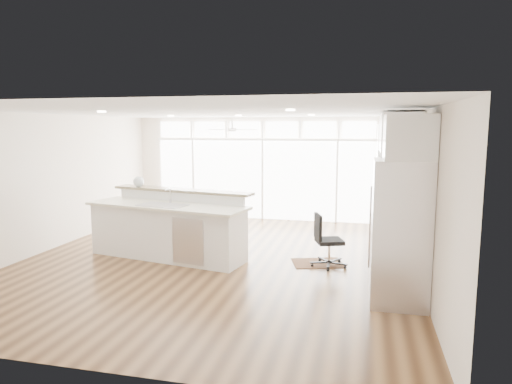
# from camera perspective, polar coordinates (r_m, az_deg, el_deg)

# --- Properties ---
(floor) EXTENTS (7.00, 8.00, 0.02)m
(floor) POSITION_cam_1_polar(r_m,az_deg,el_deg) (8.57, -4.91, -8.51)
(floor) COLOR #442A15
(floor) RESTS_ON ground
(ceiling) EXTENTS (7.00, 8.00, 0.02)m
(ceiling) POSITION_cam_1_polar(r_m,az_deg,el_deg) (8.22, -5.14, 9.91)
(ceiling) COLOR white
(ceiling) RESTS_ON wall_back
(wall_back) EXTENTS (7.00, 0.04, 2.70)m
(wall_back) POSITION_cam_1_polar(r_m,az_deg,el_deg) (12.13, 0.92, 2.95)
(wall_back) COLOR white
(wall_back) RESTS_ON floor
(wall_front) EXTENTS (7.00, 0.04, 2.70)m
(wall_front) POSITION_cam_1_polar(r_m,az_deg,el_deg) (4.72, -20.49, -5.67)
(wall_front) COLOR white
(wall_front) RESTS_ON floor
(wall_left) EXTENTS (0.04, 8.00, 2.70)m
(wall_left) POSITION_cam_1_polar(r_m,az_deg,el_deg) (9.95, -24.53, 1.10)
(wall_left) COLOR white
(wall_left) RESTS_ON floor
(wall_right) EXTENTS (0.04, 8.00, 2.70)m
(wall_right) POSITION_cam_1_polar(r_m,az_deg,el_deg) (7.93, 19.77, -0.25)
(wall_right) COLOR white
(wall_right) RESTS_ON floor
(glass_wall) EXTENTS (5.80, 0.06, 2.08)m
(glass_wall) POSITION_cam_1_polar(r_m,az_deg,el_deg) (12.10, 0.85, 1.51)
(glass_wall) COLOR white
(glass_wall) RESTS_ON wall_back
(transom_row) EXTENTS (5.90, 0.06, 0.40)m
(transom_row) POSITION_cam_1_polar(r_m,az_deg,el_deg) (12.02, 0.87, 7.82)
(transom_row) COLOR white
(transom_row) RESTS_ON wall_back
(desk_window) EXTENTS (0.04, 0.85, 0.85)m
(desk_window) POSITION_cam_1_polar(r_m,az_deg,el_deg) (8.19, 19.33, 1.44)
(desk_window) COLOR white
(desk_window) RESTS_ON wall_right
(ceiling_fan) EXTENTS (1.16, 1.16, 0.32)m
(ceiling_fan) POSITION_cam_1_polar(r_m,az_deg,el_deg) (11.04, -2.98, 8.31)
(ceiling_fan) COLOR white
(ceiling_fan) RESTS_ON ceiling
(recessed_lights) EXTENTS (3.40, 3.00, 0.02)m
(recessed_lights) POSITION_cam_1_polar(r_m,az_deg,el_deg) (8.41, -4.70, 9.74)
(recessed_lights) COLOR silver
(recessed_lights) RESTS_ON ceiling
(oven_cabinet) EXTENTS (0.64, 1.20, 2.50)m
(oven_cabinet) POSITION_cam_1_polar(r_m,az_deg,el_deg) (9.69, 16.64, 0.72)
(oven_cabinet) COLOR white
(oven_cabinet) RESTS_ON floor
(desk_nook) EXTENTS (0.72, 1.30, 0.76)m
(desk_nook) POSITION_cam_1_polar(r_m,az_deg,el_deg) (8.37, 16.70, -6.46)
(desk_nook) COLOR white
(desk_nook) RESTS_ON floor
(upper_cabinets) EXTENTS (0.64, 1.30, 0.64)m
(upper_cabinets) POSITION_cam_1_polar(r_m,az_deg,el_deg) (8.12, 17.54, 7.13)
(upper_cabinets) COLOR white
(upper_cabinets) RESTS_ON wall_right
(refrigerator) EXTENTS (0.76, 0.90, 2.00)m
(refrigerator) POSITION_cam_1_polar(r_m,az_deg,el_deg) (6.63, 17.55, -4.78)
(refrigerator) COLOR silver
(refrigerator) RESTS_ON floor
(fridge_cabinet) EXTENTS (0.64, 0.90, 0.60)m
(fridge_cabinet) POSITION_cam_1_polar(r_m,az_deg,el_deg) (6.48, 18.57, 6.50)
(fridge_cabinet) COLOR white
(fridge_cabinet) RESTS_ON wall_right
(framed_photos) EXTENTS (0.06, 0.22, 0.80)m
(framed_photos) POSITION_cam_1_polar(r_m,az_deg,el_deg) (8.82, 18.87, 0.92)
(framed_photos) COLOR black
(framed_photos) RESTS_ON wall_right
(kitchen_island) EXTENTS (3.29, 1.76, 1.24)m
(kitchen_island) POSITION_cam_1_polar(r_m,az_deg,el_deg) (8.71, -11.05, -4.09)
(kitchen_island) COLOR white
(kitchen_island) RESTS_ON floor
(rug) EXTENTS (1.04, 0.87, 0.01)m
(rug) POSITION_cam_1_polar(r_m,az_deg,el_deg) (8.40, 7.71, -8.78)
(rug) COLOR #371E11
(rug) RESTS_ON floor
(office_chair) EXTENTS (0.61, 0.58, 0.93)m
(office_chair) POSITION_cam_1_polar(r_m,az_deg,el_deg) (8.14, 9.16, -6.01)
(office_chair) COLOR black
(office_chair) RESTS_ON floor
(fishbowl) EXTENTS (0.26, 0.26, 0.21)m
(fishbowl) POSITION_cam_1_polar(r_m,az_deg,el_deg) (9.47, -14.46, 1.24)
(fishbowl) COLOR silver
(fishbowl) RESTS_ON kitchen_island
(monitor) EXTENTS (0.14, 0.49, 0.40)m
(monitor) POSITION_cam_1_polar(r_m,az_deg,el_deg) (8.24, 16.30, -2.52)
(monitor) COLOR black
(monitor) RESTS_ON desk_nook
(keyboard) EXTENTS (0.15, 0.33, 0.02)m
(keyboard) POSITION_cam_1_polar(r_m,az_deg,el_deg) (8.27, 15.07, -3.81)
(keyboard) COLOR silver
(keyboard) RESTS_ON desk_nook
(potted_plant) EXTENTS (0.29, 0.32, 0.23)m
(potted_plant) POSITION_cam_1_polar(r_m,az_deg,el_deg) (9.62, 16.97, 8.81)
(potted_plant) COLOR #325524
(potted_plant) RESTS_ON oven_cabinet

